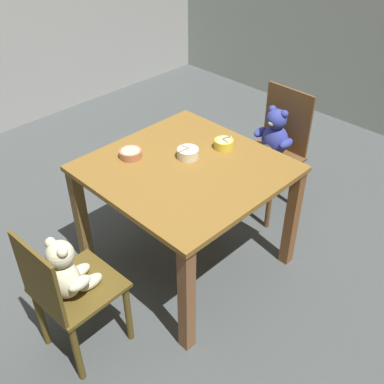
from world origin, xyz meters
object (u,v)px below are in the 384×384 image
teddy_chair_near_front (67,281)px  porridge_bowl_terracotta_near_left (131,154)px  porridge_bowl_cream_center (188,153)px  dining_table (186,183)px  teddy_chair_far_center (274,142)px  porridge_bowl_yellow_far_center (224,144)px

teddy_chair_near_front → porridge_bowl_terracotta_near_left: 0.85m
porridge_bowl_cream_center → dining_table: bearing=-51.9°
teddy_chair_near_front → teddy_chair_far_center: size_ratio=0.91×
dining_table → porridge_bowl_yellow_far_center: (0.02, 0.31, 0.15)m
teddy_chair_near_front → porridge_bowl_cream_center: 1.00m
dining_table → porridge_bowl_cream_center: porridge_bowl_cream_center is taller
porridge_bowl_yellow_far_center → porridge_bowl_terracotta_near_left: 0.56m
dining_table → teddy_chair_far_center: size_ratio=1.14×
porridge_bowl_terracotta_near_left → dining_table: bearing=27.3°
teddy_chair_near_front → porridge_bowl_cream_center: porridge_bowl_cream_center is taller
teddy_chair_near_front → porridge_bowl_yellow_far_center: 1.21m
porridge_bowl_yellow_far_center → dining_table: bearing=-93.1°
teddy_chair_near_front → dining_table: bearing=2.0°
teddy_chair_far_center → porridge_bowl_cream_center: 0.84m
teddy_chair_far_center → porridge_bowl_terracotta_near_left: size_ratio=6.71×
dining_table → porridge_bowl_cream_center: bearing=128.1°
teddy_chair_near_front → porridge_bowl_yellow_far_center: (-0.05, 1.18, 0.26)m
porridge_bowl_yellow_far_center → porridge_bowl_terracotta_near_left: porridge_bowl_yellow_far_center is taller
porridge_bowl_yellow_far_center → teddy_chair_far_center: bearing=92.3°
teddy_chair_near_front → porridge_bowl_terracotta_near_left: size_ratio=6.12×
porridge_bowl_cream_center → porridge_bowl_yellow_far_center: porridge_bowl_cream_center is taller
teddy_chair_far_center → porridge_bowl_yellow_far_center: (0.02, -0.57, 0.24)m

